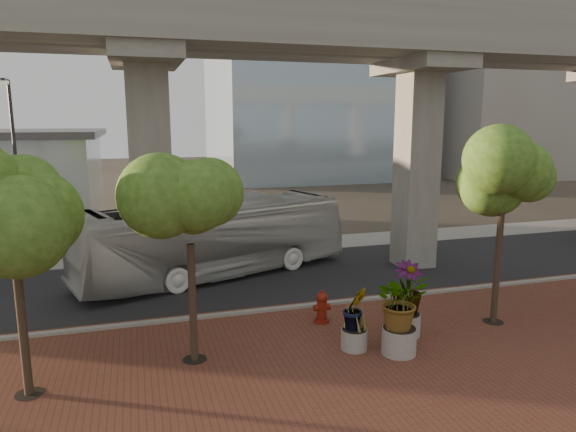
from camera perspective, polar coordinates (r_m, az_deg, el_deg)
name	(u,v)px	position (r m, az deg, el deg)	size (l,w,h in m)	color
ground	(308,290)	(21.42, 2.23, -8.19)	(160.00, 160.00, 0.00)	#332F25
brick_plaza	(405,382)	(14.69, 12.88, -17.56)	(70.00, 13.00, 0.06)	brown
asphalt_road	(294,275)	(23.23, 0.62, -6.63)	(90.00, 8.00, 0.04)	black
curb_strip	(325,304)	(19.63, 4.15, -9.76)	(70.00, 0.25, 0.16)	gray
far_sidewalk	(264,247)	(28.33, -2.69, -3.44)	(90.00, 3.00, 0.06)	gray
transit_viaduct	(294,111)	(22.19, 0.66, 11.60)	(72.00, 5.60, 12.40)	gray
midrise_block	(504,78)	(71.14, 22.92, 13.90)	(18.00, 16.00, 24.00)	gray
transit_bus	(215,238)	(23.01, -8.07, -2.49)	(2.91, 12.41, 3.46)	silver
fire_hydrant	(322,307)	(17.85, 3.78, -10.07)	(0.57, 0.51, 1.13)	maroon
planter_front	(400,305)	(15.59, 12.38, -9.62)	(2.27, 2.27, 2.50)	#AEA59D
planter_right	(407,291)	(16.92, 13.08, -8.15)	(2.29, 2.29, 2.44)	#A7A396
planter_left	(355,311)	(15.76, 7.44, -10.47)	(1.79, 1.79, 1.97)	#ADA79C
street_tree_far_west	(9,197)	(13.76, -28.55, 1.88)	(3.90, 3.90, 6.86)	#413125
street_tree_near_west	(189,207)	(14.32, -10.92, 0.97)	(3.63, 3.63, 6.17)	#413125
street_tree_near_east	(504,177)	(18.23, 22.90, 4.06)	(3.55, 3.55, 6.67)	#413125
streetlamp_west	(15,162)	(26.33, -28.03, 5.29)	(0.43, 1.25, 8.61)	#2A2A2F
streetlamp_east	(399,160)	(30.43, 12.23, 6.08)	(0.39, 1.15, 7.93)	#2B2C30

